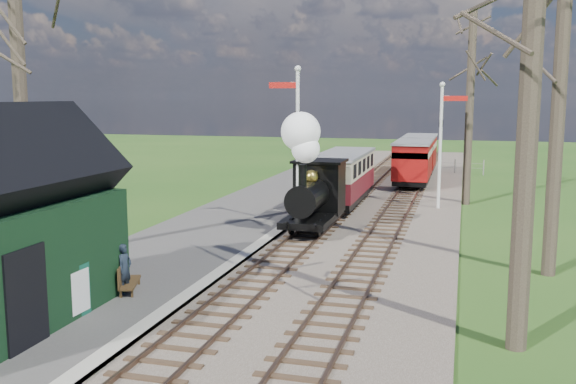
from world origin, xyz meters
name	(u,v)px	position (x,y,z in m)	size (l,w,h in m)	color
distant_hills	(422,286)	(1.40, 64.38, -16.21)	(114.40, 48.00, 22.02)	#385B23
ballast_bed	(372,206)	(1.30, 22.00, 0.05)	(8.00, 60.00, 0.10)	brown
track_near	(344,204)	(0.00, 22.00, 0.10)	(1.60, 60.00, 0.15)	brown
track_far	(400,206)	(2.60, 22.00, 0.10)	(1.60, 60.00, 0.15)	brown
platform	(209,235)	(-3.50, 14.00, 0.10)	(5.00, 44.00, 0.20)	#474442
coping_strip	(270,238)	(-1.20, 14.00, 0.10)	(0.40, 44.00, 0.21)	#B2AD9E
semaphore_near	(296,136)	(-0.77, 16.00, 3.62)	(1.22, 0.24, 6.22)	silver
semaphore_far	(442,136)	(4.37, 22.00, 3.35)	(1.22, 0.24, 5.72)	silver
bare_trees	(316,92)	(1.33, 10.10, 5.21)	(15.51, 22.39, 12.00)	#382D23
fence_line	(386,164)	(0.30, 36.00, 0.55)	(12.60, 0.08, 1.00)	slate
locomotive	(312,181)	(-0.01, 15.50, 2.02)	(1.75, 4.08, 4.37)	black
coach	(343,176)	(0.00, 21.56, 1.48)	(2.04, 7.00, 2.15)	black
red_carriage_a	(413,162)	(2.60, 28.96, 1.45)	(1.99, 4.93, 2.09)	black
red_carriage_b	(420,154)	(2.60, 34.46, 1.45)	(1.99, 4.93, 2.09)	black
sign_board	(78,292)	(-2.84, 4.78, 0.79)	(0.14, 0.81, 1.18)	#104C39
bench	(126,278)	(-2.81, 6.83, 0.54)	(0.78, 1.33, 0.73)	#402D17
person	(125,269)	(-2.73, 6.64, 0.83)	(0.46, 0.30, 1.27)	#1B2430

